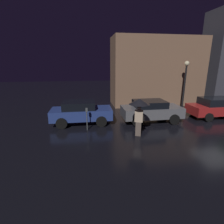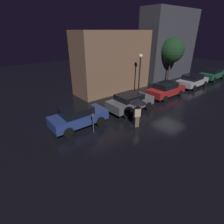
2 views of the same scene
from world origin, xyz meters
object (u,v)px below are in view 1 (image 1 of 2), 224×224
parked_car_blue (81,112)px  street_lamp_near (185,77)px  parked_car_grey (151,110)px  pedestrian_with_umbrella (139,106)px  parking_meter (87,117)px  parked_car_red (217,107)px

parked_car_blue → street_lamp_near: size_ratio=0.98×
parked_car_grey → pedestrian_with_umbrella: (-1.58, -2.28, 0.90)m
parked_car_grey → parking_meter: bearing=-166.8°
parking_meter → street_lamp_near: street_lamp_near is taller
street_lamp_near → parked_car_blue: bearing=-164.4°
parked_car_blue → parked_car_grey: size_ratio=0.99×
parked_car_red → parking_meter: 9.59m
parked_car_grey → parked_car_red: parked_car_red is taller
street_lamp_near → parked_car_grey: bearing=-145.5°
parked_car_grey → parking_meter: 4.48m
pedestrian_with_umbrella → street_lamp_near: size_ratio=0.52×
street_lamp_near → parked_car_red: bearing=-63.6°
pedestrian_with_umbrella → parking_meter: 3.17m
street_lamp_near → parking_meter: bearing=-155.9°
pedestrian_with_umbrella → parked_car_red: bearing=41.4°
parked_car_blue → parking_meter: parked_car_blue is taller
pedestrian_with_umbrella → parking_meter: size_ratio=1.53×
parked_car_blue → parked_car_red: (9.88, -0.14, -0.03)m
parked_car_grey → street_lamp_near: bearing=34.5°
street_lamp_near → pedestrian_with_umbrella: bearing=-137.9°
pedestrian_with_umbrella → parking_meter: (-2.78, 1.26, -0.84)m
parked_car_blue → pedestrian_with_umbrella: (3.14, -2.55, 0.89)m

